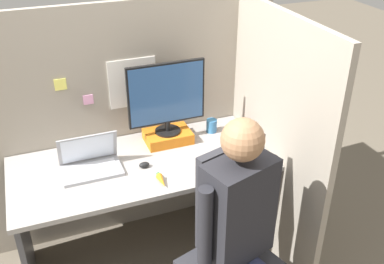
# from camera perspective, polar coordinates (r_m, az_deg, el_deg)

# --- Properties ---
(cubicle_panel_back) EXTENTS (2.05, 0.05, 1.62)m
(cubicle_panel_back) POSITION_cam_1_polar(r_m,az_deg,el_deg) (3.00, -8.37, 0.98)
(cubicle_panel_back) COLOR gray
(cubicle_panel_back) RESTS_ON ground
(cubicle_panel_right) EXTENTS (0.04, 1.34, 1.62)m
(cubicle_panel_right) POSITION_cam_1_polar(r_m,az_deg,el_deg) (2.89, 9.30, -0.29)
(cubicle_panel_right) COLOR gray
(cubicle_panel_right) RESTS_ON ground
(desk) EXTENTS (1.55, 0.70, 0.74)m
(desk) POSITION_cam_1_polar(r_m,az_deg,el_deg) (2.82, -6.20, -6.85)
(desk) COLOR #9E9993
(desk) RESTS_ON ground
(paper_box) EXTENTS (0.29, 0.20, 0.07)m
(paper_box) POSITION_cam_1_polar(r_m,az_deg,el_deg) (2.90, -3.08, -0.55)
(paper_box) COLOR orange
(paper_box) RESTS_ON desk
(monitor) EXTENTS (0.49, 0.16, 0.47)m
(monitor) POSITION_cam_1_polar(r_m,az_deg,el_deg) (2.77, -3.25, 4.55)
(monitor) COLOR black
(monitor) RESTS_ON paper_box
(laptop) EXTENTS (0.34, 0.22, 0.22)m
(laptop) POSITION_cam_1_polar(r_m,az_deg,el_deg) (2.67, -12.75, -3.93)
(laptop) COLOR #99999E
(laptop) RESTS_ON desk
(mouse) EXTENTS (0.06, 0.04, 0.03)m
(mouse) POSITION_cam_1_polar(r_m,az_deg,el_deg) (2.66, -6.14, -4.19)
(mouse) COLOR black
(mouse) RESTS_ON desk
(stapler) EXTENTS (0.05, 0.16, 0.05)m
(stapler) POSITION_cam_1_polar(r_m,az_deg,el_deg) (2.97, 5.80, -0.08)
(stapler) COLOR #A31919
(stapler) RESTS_ON desk
(carrot_toy) EXTENTS (0.04, 0.13, 0.04)m
(carrot_toy) POSITION_cam_1_polar(r_m,az_deg,el_deg) (2.52, -3.86, -6.21)
(carrot_toy) COLOR orange
(carrot_toy) RESTS_ON desk
(office_chair) EXTENTS (0.58, 0.62, 1.05)m
(office_chair) POSITION_cam_1_polar(r_m,az_deg,el_deg) (2.49, 5.10, -13.79)
(office_chair) COLOR #2D2D33
(office_chair) RESTS_ON ground
(person) EXTENTS (0.46, 0.45, 1.33)m
(person) POSITION_cam_1_polar(r_m,az_deg,el_deg) (2.21, 5.97, -11.91)
(person) COLOR #282D4C
(person) RESTS_ON ground
(coffee_mug) EXTENTS (0.07, 0.07, 0.09)m
(coffee_mug) POSITION_cam_1_polar(r_m,az_deg,el_deg) (3.00, 2.51, 0.81)
(coffee_mug) COLOR teal
(coffee_mug) RESTS_ON desk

